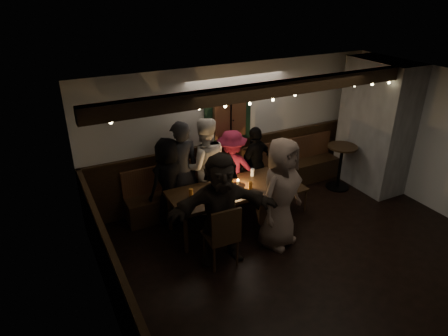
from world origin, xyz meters
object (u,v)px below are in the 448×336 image
person_c (205,166)px  chair_near_left (223,233)px  dining_table (229,192)px  person_b (181,171)px  person_f (221,209)px  chair_near_right (272,214)px  chair_end (288,184)px  person_g (280,194)px  high_top (341,162)px  person_e (255,163)px  person_d (232,169)px  person_a (169,181)px

person_c → chair_near_left: bearing=84.7°
dining_table → person_c: size_ratio=1.14×
person_b → person_f: size_ratio=1.03×
dining_table → chair_near_right: bearing=-62.1°
chair_end → person_g: (-0.70, -0.74, 0.35)m
high_top → person_b: bearing=172.7°
person_g → chair_near_right: bearing=124.4°
chair_near_left → chair_end: chair_near_left is taller
person_b → person_g: size_ratio=1.00×
chair_near_left → person_g: 1.12m
person_e → person_d: bearing=-15.7°
chair_end → chair_near_right: bearing=-139.4°
chair_end → person_d: 1.08m
dining_table → chair_near_left: (-0.57, -0.90, -0.10)m
person_b → person_d: size_ratio=1.22×
person_c → high_top: bearing=-179.2°
person_e → person_g: person_g is taller
person_c → person_e: (1.07, 0.00, -0.17)m
person_a → person_f: (0.32, -1.39, 0.11)m
high_top → person_c: person_c is taller
chair_near_right → high_top: 2.50m
chair_near_left → person_b: 1.61m
person_d → chair_near_right: bearing=110.0°
chair_near_left → dining_table: bearing=57.6°
chair_near_right → person_a: person_a is taller
chair_near_left → person_c: bearing=75.0°
person_c → person_f: size_ratio=1.02×
person_e → person_a: bearing=-18.9°
chair_end → high_top: bearing=11.1°
person_e → person_f: (-1.45, -1.43, 0.15)m
high_top → person_b: 3.34m
person_f → chair_near_left: bearing=-94.3°
chair_end → person_a: bearing=160.6°
chair_end → person_f: (-1.71, -0.68, 0.31)m
person_e → person_f: 2.04m
chair_near_right → chair_end: size_ratio=0.93×
person_d → person_g: (0.10, -1.45, 0.17)m
chair_near_left → person_a: bearing=99.6°
chair_near_left → chair_near_right: 0.98m
person_a → person_g: bearing=113.0°
person_g → person_b: bearing=103.8°
chair_near_left → person_b: person_b is taller
chair_near_left → person_g: size_ratio=0.56×
person_d → person_e: person_d is taller
dining_table → person_f: person_f is taller
dining_table → person_b: bearing=132.4°
dining_table → chair_near_right: (0.39, -0.73, -0.14)m
chair_end → person_b: (-1.79, 0.72, 0.34)m
person_d → person_g: 1.46m
person_d → person_f: (-0.91, -1.38, 0.14)m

